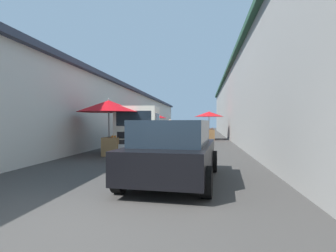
{
  "coord_description": "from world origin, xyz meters",
  "views": [
    {
      "loc": [
        -3.33,
        -1.83,
        1.42
      ],
      "look_at": [
        11.82,
        0.27,
        1.17
      ],
      "focal_mm": 28.51,
      "sensor_mm": 36.0,
      "label": 1
    }
  ],
  "objects_px": {
    "delivery_truck": "(141,130)",
    "vendor_by_crates": "(170,129)",
    "fruit_stall_near_left": "(109,111)",
    "hatchback_car": "(174,150)",
    "fruit_stall_mid_lane": "(150,118)",
    "fruit_stall_near_right": "(209,119)"
  },
  "relations": [
    {
      "from": "vendor_by_crates",
      "to": "fruit_stall_near_right",
      "type": "bearing_deg",
      "value": -37.08
    },
    {
      "from": "hatchback_car",
      "to": "vendor_by_crates",
      "type": "xyz_separation_m",
      "value": [
        11.17,
        1.56,
        0.17
      ]
    },
    {
      "from": "fruit_stall_near_left",
      "to": "delivery_truck",
      "type": "xyz_separation_m",
      "value": [
        1.21,
        -1.08,
        -0.84
      ]
    },
    {
      "from": "fruit_stall_near_right",
      "to": "fruit_stall_near_left",
      "type": "relative_size",
      "value": 0.86
    },
    {
      "from": "delivery_truck",
      "to": "fruit_stall_near_left",
      "type": "bearing_deg",
      "value": 138.31
    },
    {
      "from": "vendor_by_crates",
      "to": "hatchback_car",
      "type": "bearing_deg",
      "value": -172.06
    },
    {
      "from": "fruit_stall_near_right",
      "to": "vendor_by_crates",
      "type": "bearing_deg",
      "value": 142.92
    },
    {
      "from": "fruit_stall_near_right",
      "to": "delivery_truck",
      "type": "bearing_deg",
      "value": 159.66
    },
    {
      "from": "fruit_stall_near_right",
      "to": "hatchback_car",
      "type": "height_order",
      "value": "fruit_stall_near_right"
    },
    {
      "from": "delivery_truck",
      "to": "vendor_by_crates",
      "type": "bearing_deg",
      "value": -7.07
    },
    {
      "from": "fruit_stall_near_left",
      "to": "hatchback_car",
      "type": "height_order",
      "value": "fruit_stall_near_left"
    },
    {
      "from": "fruit_stall_near_left",
      "to": "hatchback_car",
      "type": "relative_size",
      "value": 0.66
    },
    {
      "from": "hatchback_car",
      "to": "fruit_stall_mid_lane",
      "type": "bearing_deg",
      "value": 14.08
    },
    {
      "from": "hatchback_car",
      "to": "vendor_by_crates",
      "type": "relative_size",
      "value": 2.56
    },
    {
      "from": "fruit_stall_near_left",
      "to": "vendor_by_crates",
      "type": "xyz_separation_m",
      "value": [
        6.61,
        -1.75,
        -0.98
      ]
    },
    {
      "from": "fruit_stall_mid_lane",
      "to": "delivery_truck",
      "type": "xyz_separation_m",
      "value": [
        -7.55,
        -1.11,
        -0.68
      ]
    },
    {
      "from": "fruit_stall_near_right",
      "to": "fruit_stall_near_left",
      "type": "bearing_deg",
      "value": 156.57
    },
    {
      "from": "hatchback_car",
      "to": "delivery_truck",
      "type": "bearing_deg",
      "value": 21.11
    },
    {
      "from": "fruit_stall_near_right",
      "to": "fruit_stall_near_left",
      "type": "xyz_separation_m",
      "value": [
        -10.07,
        4.36,
        0.25
      ]
    },
    {
      "from": "vendor_by_crates",
      "to": "fruit_stall_near_left",
      "type": "bearing_deg",
      "value": 165.19
    },
    {
      "from": "fruit_stall_near_right",
      "to": "hatchback_car",
      "type": "relative_size",
      "value": 0.57
    },
    {
      "from": "fruit_stall_near_left",
      "to": "fruit_stall_mid_lane",
      "type": "distance_m",
      "value": 8.76
    }
  ]
}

